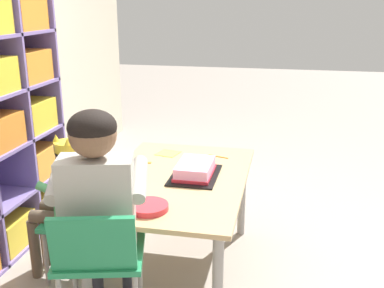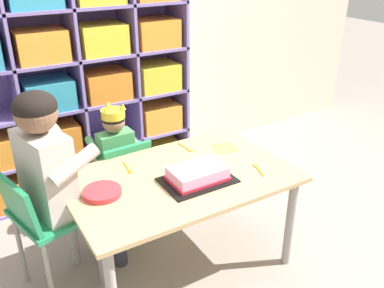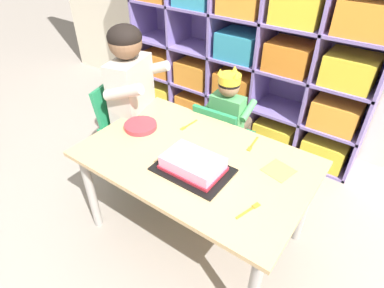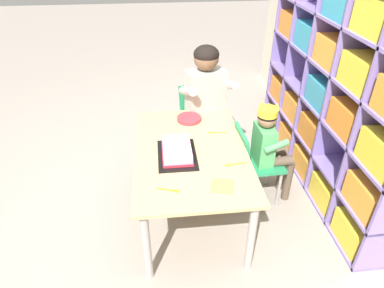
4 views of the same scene
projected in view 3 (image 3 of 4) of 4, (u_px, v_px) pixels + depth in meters
name	position (u px, v px, depth m)	size (l,w,h in m)	color
ground	(195.00, 230.00, 1.94)	(16.00, 16.00, 0.00)	gray
storage_cubby_shelf	(246.00, 44.00, 2.37)	(1.99, 0.34, 1.61)	#7F6BB2
activity_table	(195.00, 167.00, 1.64)	(1.14, 0.73, 0.57)	tan
classroom_chair_blue	(221.00, 137.00, 2.10)	(0.33, 0.35, 0.61)	#238451
child_with_crown	(230.00, 112.00, 2.09)	(0.30, 0.31, 0.81)	#4C9E5B
classroom_chair_adult_side	(128.00, 120.00, 2.09)	(0.43, 0.43, 0.70)	#238451
adult_helper_seated	(140.00, 94.00, 1.93)	(0.47, 0.45, 1.07)	#B2ADA3
birthday_cake_on_tray	(193.00, 165.00, 1.50)	(0.36, 0.25, 0.08)	black
paper_plate_stack	(141.00, 126.00, 1.80)	(0.18, 0.18, 0.03)	#DB333D
paper_napkin_square	(279.00, 170.00, 1.51)	(0.13, 0.13, 0.00)	#F4DB4C
fork_near_child_seat	(188.00, 125.00, 1.83)	(0.03, 0.14, 0.00)	orange
fork_at_table_front_edge	(249.00, 210.00, 1.31)	(0.05, 0.13, 0.00)	orange
fork_beside_plate_stack	(252.00, 145.00, 1.68)	(0.03, 0.14, 0.00)	orange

